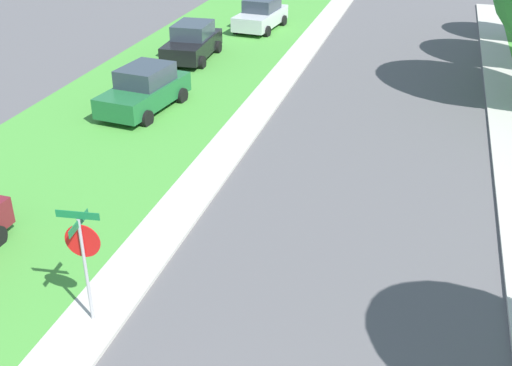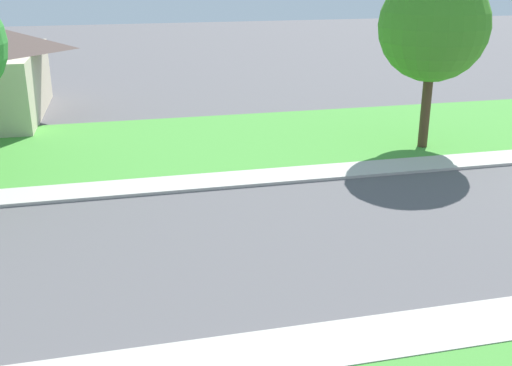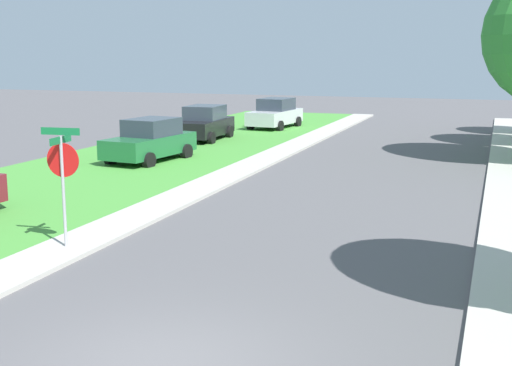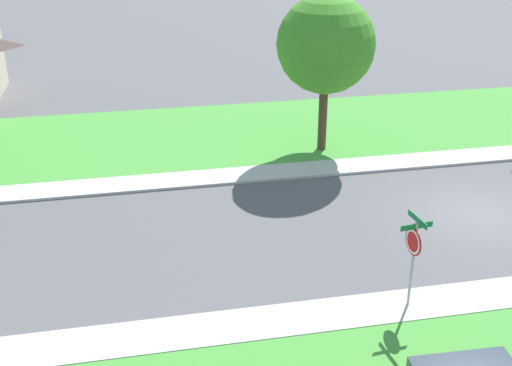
{
  "view_description": "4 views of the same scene",
  "coord_description": "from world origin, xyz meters",
  "views": [
    {
      "loc": [
        1.68,
        -4.9,
        9.1
      ],
      "look_at": [
        -2.33,
        9.2,
        1.4
      ],
      "focal_mm": 44.65,
      "sensor_mm": 36.0,
      "label": 1
    },
    {
      "loc": [
        -13.72,
        15.08,
        6.74
      ],
      "look_at": [
        0.59,
        11.66,
        1.4
      ],
      "focal_mm": 42.9,
      "sensor_mm": 36.0,
      "label": 2
    },
    {
      "loc": [
        4.31,
        -8.14,
        4.39
      ],
      "look_at": [
        -0.92,
        6.7,
        1.4
      ],
      "focal_mm": 48.56,
      "sensor_mm": 36.0,
      "label": 3
    },
    {
      "loc": [
        -18.51,
        11.53,
        10.65
      ],
      "look_at": [
        1.02,
        7.62,
        1.4
      ],
      "focal_mm": 46.52,
      "sensor_mm": 36.0,
      "label": 4
    }
  ],
  "objects": [
    {
      "name": "sidewalk_east",
      "position": [
        4.7,
        12.0,
        0.05
      ],
      "size": [
        1.4,
        56.0,
        0.1
      ],
      "primitive_type": "cube",
      "color": "#B7B2A8",
      "rests_on": "ground"
    },
    {
      "name": "lawn_east",
      "position": [
        9.4,
        12.0,
        0.04
      ],
      "size": [
        8.0,
        56.0,
        0.08
      ],
      "primitive_type": "cube",
      "color": "#479338",
      "rests_on": "ground"
    },
    {
      "name": "sidewalk_west",
      "position": [
        -4.7,
        12.0,
        0.05
      ],
      "size": [
        1.4,
        56.0,
        0.1
      ],
      "primitive_type": "cube",
      "color": "#B7B2A8",
      "rests_on": "ground"
    },
    {
      "name": "tree_sidewalk_mid",
      "position": [
        6.89,
        3.5,
        4.42
      ],
      "size": [
        4.26,
        3.96,
        6.54
      ],
      "color": "#4C3823",
      "rests_on": "ground"
    }
  ]
}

